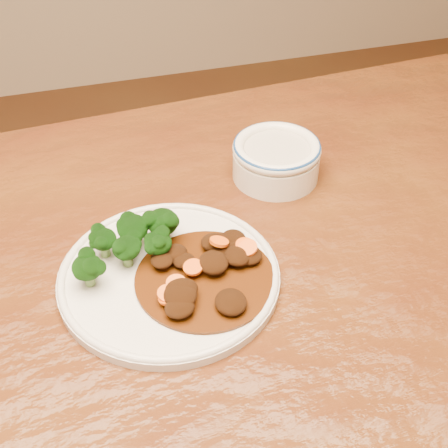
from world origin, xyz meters
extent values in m
cube|color=#562F0F|center=(0.00, 0.00, 0.73)|extent=(1.56, 1.00, 0.04)
cylinder|color=#381A0E|center=(0.66, 0.44, 0.35)|extent=(0.06, 0.06, 0.71)
cylinder|color=silver|center=(0.04, 0.03, 0.76)|extent=(0.28, 0.28, 0.01)
torus|color=silver|center=(0.04, 0.03, 0.76)|extent=(0.27, 0.27, 0.01)
cylinder|color=#658D49|center=(0.01, 0.09, 0.77)|extent=(0.01, 0.01, 0.02)
ellipsoid|color=black|center=(0.01, 0.09, 0.79)|extent=(0.04, 0.04, 0.03)
cylinder|color=#658D49|center=(-0.03, 0.08, 0.77)|extent=(0.01, 0.01, 0.02)
ellipsoid|color=black|center=(-0.03, 0.08, 0.79)|extent=(0.03, 0.03, 0.03)
cylinder|color=#658D49|center=(0.00, 0.06, 0.77)|extent=(0.01, 0.01, 0.02)
ellipsoid|color=black|center=(0.00, 0.06, 0.79)|extent=(0.04, 0.04, 0.03)
cylinder|color=#658D49|center=(0.04, 0.06, 0.77)|extent=(0.01, 0.01, 0.02)
ellipsoid|color=black|center=(0.04, 0.06, 0.79)|extent=(0.03, 0.03, 0.03)
cylinder|color=#658D49|center=(0.05, 0.09, 0.77)|extent=(0.01, 0.01, 0.02)
ellipsoid|color=black|center=(0.05, 0.09, 0.79)|extent=(0.04, 0.04, 0.03)
cylinder|color=#658D49|center=(-0.05, 0.04, 0.77)|extent=(0.01, 0.01, 0.02)
ellipsoid|color=black|center=(-0.05, 0.04, 0.79)|extent=(0.04, 0.04, 0.03)
cylinder|color=#421D07|center=(0.08, 0.01, 0.76)|extent=(0.17, 0.17, 0.00)
ellipsoid|color=black|center=(0.11, 0.04, 0.77)|extent=(0.03, 0.03, 0.02)
ellipsoid|color=black|center=(0.06, 0.05, 0.78)|extent=(0.03, 0.03, 0.02)
ellipsoid|color=black|center=(0.13, 0.02, 0.78)|extent=(0.03, 0.04, 0.02)
ellipsoid|color=black|center=(0.04, -0.04, 0.78)|extent=(0.04, 0.03, 0.02)
ellipsoid|color=black|center=(0.10, -0.05, 0.77)|extent=(0.04, 0.04, 0.02)
ellipsoid|color=black|center=(0.12, 0.05, 0.77)|extent=(0.04, 0.03, 0.02)
ellipsoid|color=black|center=(0.05, -0.03, 0.78)|extent=(0.04, 0.04, 0.02)
ellipsoid|color=black|center=(0.14, 0.04, 0.78)|extent=(0.03, 0.02, 0.01)
ellipsoid|color=black|center=(0.14, 0.05, 0.78)|extent=(0.03, 0.02, 0.01)
ellipsoid|color=black|center=(0.06, 0.03, 0.77)|extent=(0.02, 0.02, 0.01)
ellipsoid|color=black|center=(0.04, 0.04, 0.78)|extent=(0.03, 0.03, 0.01)
ellipsoid|color=black|center=(0.05, -0.02, 0.78)|extent=(0.04, 0.03, 0.02)
ellipsoid|color=black|center=(0.15, 0.02, 0.77)|extent=(0.03, 0.03, 0.02)
ellipsoid|color=black|center=(0.11, 0.06, 0.78)|extent=(0.03, 0.03, 0.02)
ellipsoid|color=black|center=(0.10, 0.02, 0.78)|extent=(0.04, 0.04, 0.02)
ellipsoid|color=black|center=(0.13, 0.06, 0.78)|extent=(0.03, 0.03, 0.02)
ellipsoid|color=black|center=(0.12, 0.04, 0.77)|extent=(0.03, 0.03, 0.02)
ellipsoid|color=black|center=(0.07, 0.03, 0.78)|extent=(0.02, 0.02, 0.01)
cylinder|color=#E6530C|center=(0.03, -0.02, 0.78)|extent=(0.03, 0.03, 0.01)
cylinder|color=#E6530C|center=(0.03, -0.02, 0.78)|extent=(0.03, 0.03, 0.01)
cylinder|color=#E6530C|center=(0.05, -0.01, 0.78)|extent=(0.03, 0.03, 0.01)
cylinder|color=#E6530C|center=(0.14, 0.03, 0.78)|extent=(0.03, 0.03, 0.01)
cylinder|color=#E6530C|center=(0.11, 0.04, 0.79)|extent=(0.03, 0.03, 0.01)
cylinder|color=#E6530C|center=(0.07, 0.02, 0.78)|extent=(0.03, 0.03, 0.01)
cylinder|color=#E6530C|center=(0.14, 0.02, 0.79)|extent=(0.03, 0.03, 0.01)
cylinder|color=white|center=(0.24, 0.20, 0.77)|extent=(0.13, 0.13, 0.04)
cylinder|color=beige|center=(0.24, 0.20, 0.80)|extent=(0.10, 0.10, 0.01)
torus|color=white|center=(0.24, 0.20, 0.80)|extent=(0.13, 0.13, 0.02)
torus|color=navy|center=(0.24, 0.20, 0.80)|extent=(0.13, 0.13, 0.01)
camera|label=1|loc=(-0.04, -0.51, 1.31)|focal=50.00mm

